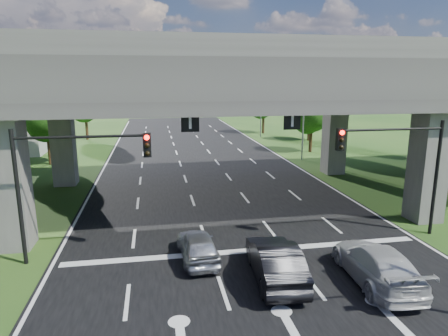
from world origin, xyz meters
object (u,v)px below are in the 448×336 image
object	(u,v)px
car_dark	(275,261)
car_white	(376,264)
streetlight_beyond	(258,95)
car_silver	(198,246)
streetlight_far	(300,101)
signal_left	(69,170)
signal_right	(400,158)

from	to	relation	value
car_dark	car_white	bearing A→B (deg)	171.58
streetlight_beyond	car_silver	bearing A→B (deg)	-108.72
streetlight_beyond	car_silver	xyz separation A→B (m)	(-12.54, -37.00, -5.15)
car_silver	car_dark	size ratio (longest dim) A/B	0.81
streetlight_far	streetlight_beyond	world-z (taller)	same
signal_left	streetlight_far	bearing A→B (deg)	48.22
car_white	car_silver	bearing A→B (deg)	-21.15
streetlight_far	signal_left	bearing A→B (deg)	-131.78
car_dark	car_white	size ratio (longest dim) A/B	0.93
signal_left	car_white	world-z (taller)	signal_left
streetlight_far	car_dark	bearing A→B (deg)	-112.48
car_silver	car_white	xyz separation A→B (m)	(6.82, -3.23, 0.08)
streetlight_far	car_silver	size ratio (longest dim) A/B	2.55
streetlight_far	car_silver	bearing A→B (deg)	-120.83
car_silver	car_dark	world-z (taller)	car_dark
streetlight_far	streetlight_beyond	distance (m)	16.00
streetlight_beyond	car_dark	distance (m)	40.82
signal_left	car_silver	xyz separation A→B (m)	(5.39, -0.94, -3.49)
streetlight_beyond	car_silver	distance (m)	39.40
car_white	car_dark	bearing A→B (deg)	-8.54
streetlight_far	car_white	size ratio (longest dim) A/B	1.93
signal_right	car_silver	size ratio (longest dim) A/B	1.53
signal_right	car_white	xyz separation A→B (m)	(-3.44, -4.18, -3.40)
streetlight_beyond	car_silver	world-z (taller)	streetlight_beyond
signal_left	car_dark	bearing A→B (deg)	-21.67
streetlight_far	car_white	xyz separation A→B (m)	(-5.72, -24.23, -5.06)
signal_left	car_dark	world-z (taller)	signal_left
signal_left	signal_right	bearing A→B (deg)	0.00
signal_left	car_silver	bearing A→B (deg)	-9.93
signal_right	streetlight_far	xyz separation A→B (m)	(2.27, 20.06, 1.66)
signal_left	car_silver	size ratio (longest dim) A/B	1.53
car_white	signal_left	bearing A→B (deg)	-14.67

